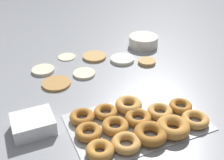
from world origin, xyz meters
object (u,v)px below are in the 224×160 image
object	(u,v)px
pancake_3	(95,57)
pancake_4	(67,57)
pancake_6	(56,83)
pancake_5	(147,62)
donut_tray	(138,123)
container_stack	(33,124)
pancake_1	(84,73)
batter_bowl	(143,41)
pancake_0	(122,59)
pancake_2	(43,70)

from	to	relation	value
pancake_3	pancake_4	bearing A→B (deg)	154.88
pancake_4	pancake_6	distance (m)	0.25
pancake_5	pancake_4	bearing A→B (deg)	147.54
donut_tray	container_stack	xyz separation A→B (m)	(-0.32, 0.12, 0.01)
pancake_1	batter_bowl	size ratio (longest dim) A/B	0.63
pancake_1	pancake_5	size ratio (longest dim) A/B	1.18
batter_bowl	container_stack	bearing A→B (deg)	-146.04
pancake_3	donut_tray	bearing A→B (deg)	-94.80
pancake_0	pancake_1	xyz separation A→B (m)	(-0.21, -0.05, -0.00)
pancake_3	pancake_4	world-z (taller)	pancake_3
pancake_2	pancake_6	xyz separation A→B (m)	(0.03, -0.13, -0.00)
pancake_5	pancake_6	distance (m)	0.44
pancake_3	pancake_2	bearing A→B (deg)	-172.59
pancake_0	pancake_3	distance (m)	0.14
pancake_1	pancake_6	bearing A→B (deg)	-167.00
pancake_3	pancake_6	size ratio (longest dim) A/B	0.96
pancake_4	container_stack	distance (m)	0.53
container_stack	pancake_6	bearing A→B (deg)	61.01
pancake_1	pancake_2	world-z (taller)	pancake_2
pancake_2	batter_bowl	distance (m)	0.55
pancake_0	batter_bowl	size ratio (longest dim) A/B	0.74
pancake_3	container_stack	distance (m)	0.55
pancake_6	pancake_3	bearing A→B (deg)	35.66
donut_tray	container_stack	bearing A→B (deg)	159.11
pancake_1	pancake_3	distance (m)	0.17
donut_tray	batter_bowl	bearing A→B (deg)	59.53
pancake_0	container_stack	xyz separation A→B (m)	(-0.48, -0.33, 0.02)
pancake_1	pancake_3	world-z (taller)	pancake_3
pancake_1	pancake_5	world-z (taller)	pancake_5
pancake_3	batter_bowl	size ratio (longest dim) A/B	0.75
pancake_2	batter_bowl	bearing A→B (deg)	6.49
pancake_0	donut_tray	distance (m)	0.48
batter_bowl	pancake_6	bearing A→B (deg)	-159.45
donut_tray	pancake_1	bearing A→B (deg)	97.67
pancake_5	container_stack	xyz separation A→B (m)	(-0.57, -0.26, 0.02)
donut_tray	pancake_2	bearing A→B (deg)	113.02
pancake_0	batter_bowl	distance (m)	0.21
pancake_2	donut_tray	world-z (taller)	donut_tray
pancake_3	batter_bowl	xyz separation A→B (m)	(0.29, 0.03, 0.02)
pancake_5	container_stack	distance (m)	0.63
pancake_0	pancake_2	size ratio (longest dim) A/B	1.13
pancake_4	batter_bowl	world-z (taller)	batter_bowl
pancake_1	container_stack	distance (m)	0.39
pancake_4	container_stack	xyz separation A→B (m)	(-0.24, -0.47, 0.02)
pancake_3	pancake_5	xyz separation A→B (m)	(0.21, -0.15, 0.00)
pancake_0	pancake_1	distance (m)	0.22
pancake_3	pancake_6	xyz separation A→B (m)	(-0.23, -0.17, -0.00)
pancake_6	batter_bowl	xyz separation A→B (m)	(0.52, 0.19, 0.02)
pancake_4	container_stack	world-z (taller)	container_stack
pancake_1	pancake_2	bearing A→B (deg)	147.50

